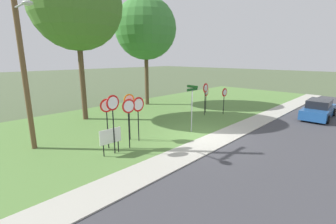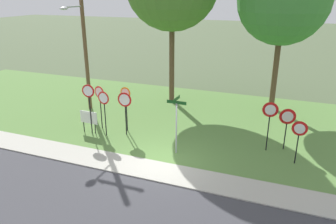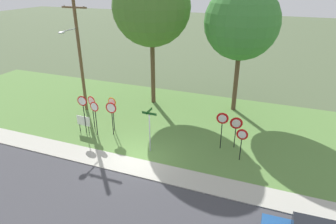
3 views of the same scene
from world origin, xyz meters
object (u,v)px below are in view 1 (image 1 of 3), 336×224
notice_board (111,137)px  oak_tree_right (146,29)px  stop_sign_far_right (129,113)px  utility_pole (21,47)px  yield_sign_near_right (205,91)px  yield_sign_near_left (206,93)px  oak_tree_left (76,4)px  stop_sign_near_right (138,109)px  yield_sign_far_left (225,95)px  street_name_post (192,104)px  stop_sign_far_left (129,107)px  stop_sign_far_center (107,113)px  parked_sedan_distant (318,109)px  stop_sign_near_left (113,112)px

notice_board → oak_tree_right: size_ratio=0.13×
stop_sign_far_right → oak_tree_right: size_ratio=0.26×
utility_pole → oak_tree_right: bearing=21.7°
stop_sign_far_right → yield_sign_near_right: yield_sign_near_right is taller
stop_sign_far_right → notice_board: bearing=-174.8°
yield_sign_near_left → oak_tree_left: bearing=135.8°
stop_sign_far_right → yield_sign_near_left: (9.16, 1.76, -0.24)m
stop_sign_near_right → yield_sign_far_left: size_ratio=1.16×
street_name_post → notice_board: (-5.35, 0.58, -0.87)m
yield_sign_near_left → utility_pole: (-12.50, 1.59, 3.34)m
yield_sign_near_left → oak_tree_right: (-1.09, 6.13, 5.41)m
oak_tree_right → oak_tree_left: bearing=-172.6°
utility_pole → oak_tree_left: (4.55, 3.64, 3.01)m
stop_sign_near_right → notice_board: size_ratio=1.94×
oak_tree_right → stop_sign_far_left: bearing=-136.6°
yield_sign_near_right → oak_tree_right: bearing=86.2°
street_name_post → yield_sign_far_left: bearing=11.4°
stop_sign_near_right → utility_pole: (-4.32, 2.87, 3.15)m
stop_sign_far_center → oak_tree_right: 12.46m
yield_sign_near_left → oak_tree_right: size_ratio=0.22×
stop_sign_far_right → street_name_post: (4.28, -0.55, -0.12)m
utility_pole → stop_sign_far_center: bearing=-44.9°
yield_sign_near_left → parked_sedan_distant: (4.55, -7.11, -0.98)m
yield_sign_near_left → yield_sign_far_left: size_ratio=1.03×
stop_sign_near_left → stop_sign_near_right: stop_sign_near_left is taller
stop_sign_far_left → utility_pole: (-4.11, 2.36, 3.09)m
yield_sign_near_right → yield_sign_far_left: size_ratio=1.21×
utility_pole → oak_tree_left: oak_tree_left is taller
stop_sign_far_left → stop_sign_far_center: 1.53m
yield_sign_near_right → notice_board: (-9.42, -1.28, -1.06)m
stop_sign_far_left → parked_sedan_distant: 14.46m
stop_sign_near_left → yield_sign_near_right: bearing=2.7°
street_name_post → oak_tree_right: size_ratio=0.29×
utility_pole → notice_board: bearing=-55.7°
yield_sign_far_left → oak_tree_right: 9.40m
stop_sign_far_center → utility_pole: bearing=146.2°
parked_sedan_distant → utility_pole: bearing=150.8°
street_name_post → parked_sedan_distant: 10.64m
stop_sign_near_right → parked_sedan_distant: size_ratio=0.52×
stop_sign_near_right → oak_tree_left: (0.23, 6.52, 6.15)m
notice_board → parked_sedan_distant: 15.73m
stop_sign_far_center → street_name_post: (5.02, -1.31, -0.12)m
oak_tree_right → yield_sign_near_right: bearing=-87.5°
notice_board → parked_sedan_distant: (14.78, -5.38, -0.23)m
stop_sign_far_right → street_name_post: bearing=-0.6°
yield_sign_near_right → parked_sedan_distant: (5.36, -6.66, -1.28)m
stop_sign_far_center → oak_tree_right: bearing=50.1°
utility_pole → yield_sign_far_left: bearing=-12.7°
oak_tree_left → street_name_post: bearing=-67.9°
stop_sign_far_right → yield_sign_far_left: stop_sign_far_right is taller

